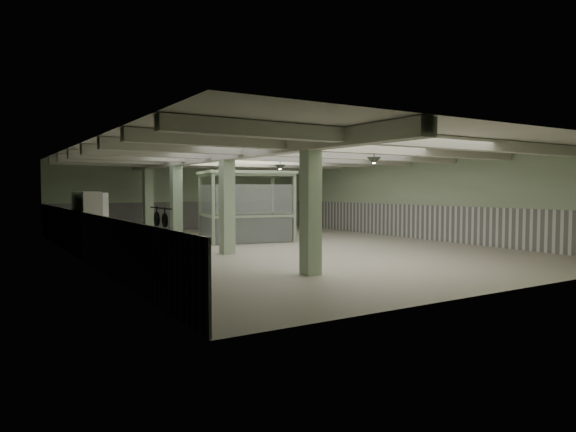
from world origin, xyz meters
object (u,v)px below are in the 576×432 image
prep_counter (130,259)px  walkin_cooler (87,225)px  guard_booth (246,195)px  filing_cabinet (284,225)px

prep_counter → walkin_cooler: walkin_cooler is taller
walkin_cooler → guard_booth: bearing=14.4°
guard_booth → filing_cabinet: size_ratio=3.56×
prep_counter → guard_booth: guard_booth is taller
prep_counter → walkin_cooler: 4.93m
prep_counter → filing_cabinet: (8.68, 6.79, 0.13)m
guard_booth → prep_counter: bearing=-123.5°
walkin_cooler → filing_cabinet: size_ratio=1.89×
guard_booth → filing_cabinet: bearing=16.3°
prep_counter → filing_cabinet: size_ratio=3.87×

